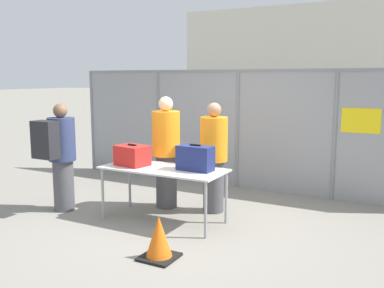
{
  "coord_description": "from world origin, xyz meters",
  "views": [
    {
      "loc": [
        2.94,
        -5.16,
        2.05
      ],
      "look_at": [
        -0.06,
        0.48,
        1.05
      ],
      "focal_mm": 40.0,
      "sensor_mm": 36.0,
      "label": 1
    }
  ],
  "objects_px": {
    "security_worker_far": "(214,156)",
    "inspection_table": "(163,172)",
    "security_worker_near": "(166,151)",
    "traffic_cone": "(159,239)",
    "suitcase_red": "(132,155)",
    "suitcase_navy": "(195,158)",
    "traveler_hooded": "(59,153)",
    "utility_trailer": "(315,147)"
  },
  "relations": [
    {
      "from": "security_worker_near",
      "to": "security_worker_far",
      "type": "distance_m",
      "value": 0.77
    },
    {
      "from": "traveler_hooded",
      "to": "security_worker_near",
      "type": "xyz_separation_m",
      "value": [
        1.32,
        0.95,
        -0.0
      ]
    },
    {
      "from": "suitcase_red",
      "to": "traveler_hooded",
      "type": "relative_size",
      "value": 0.3
    },
    {
      "from": "suitcase_navy",
      "to": "security_worker_far",
      "type": "distance_m",
      "value": 0.67
    },
    {
      "from": "suitcase_red",
      "to": "utility_trailer",
      "type": "relative_size",
      "value": 0.12
    },
    {
      "from": "security_worker_near",
      "to": "suitcase_navy",
      "type": "bearing_deg",
      "value": 140.23
    },
    {
      "from": "inspection_table",
      "to": "utility_trailer",
      "type": "bearing_deg",
      "value": 77.5
    },
    {
      "from": "suitcase_navy",
      "to": "traveler_hooded",
      "type": "height_order",
      "value": "traveler_hooded"
    },
    {
      "from": "inspection_table",
      "to": "security_worker_near",
      "type": "xyz_separation_m",
      "value": [
        -0.32,
        0.6,
        0.19
      ]
    },
    {
      "from": "security_worker_near",
      "to": "security_worker_far",
      "type": "height_order",
      "value": "security_worker_near"
    },
    {
      "from": "inspection_table",
      "to": "traveler_hooded",
      "type": "height_order",
      "value": "traveler_hooded"
    },
    {
      "from": "suitcase_red",
      "to": "security_worker_near",
      "type": "relative_size",
      "value": 0.29
    },
    {
      "from": "traveler_hooded",
      "to": "utility_trailer",
      "type": "xyz_separation_m",
      "value": [
        2.72,
        5.21,
        -0.46
      ]
    },
    {
      "from": "security_worker_near",
      "to": "security_worker_far",
      "type": "bearing_deg",
      "value": -175.96
    },
    {
      "from": "suitcase_red",
      "to": "suitcase_navy",
      "type": "relative_size",
      "value": 0.99
    },
    {
      "from": "traveler_hooded",
      "to": "traffic_cone",
      "type": "distance_m",
      "value": 2.5
    },
    {
      "from": "traffic_cone",
      "to": "suitcase_red",
      "type": "bearing_deg",
      "value": 136.44
    },
    {
      "from": "inspection_table",
      "to": "traffic_cone",
      "type": "distance_m",
      "value": 1.39
    },
    {
      "from": "security_worker_far",
      "to": "utility_trailer",
      "type": "distance_m",
      "value": 4.19
    },
    {
      "from": "inspection_table",
      "to": "utility_trailer",
      "type": "height_order",
      "value": "utility_trailer"
    },
    {
      "from": "security_worker_far",
      "to": "inspection_table",
      "type": "bearing_deg",
      "value": 61.06
    },
    {
      "from": "inspection_table",
      "to": "security_worker_far",
      "type": "distance_m",
      "value": 0.87
    },
    {
      "from": "inspection_table",
      "to": "traffic_cone",
      "type": "bearing_deg",
      "value": -60.51
    },
    {
      "from": "suitcase_red",
      "to": "traveler_hooded",
      "type": "xyz_separation_m",
      "value": [
        -1.14,
        -0.3,
        -0.01
      ]
    },
    {
      "from": "utility_trailer",
      "to": "suitcase_navy",
      "type": "bearing_deg",
      "value": -97.21
    },
    {
      "from": "security_worker_far",
      "to": "traffic_cone",
      "type": "xyz_separation_m",
      "value": [
        0.19,
        -1.87,
        -0.64
      ]
    },
    {
      "from": "traffic_cone",
      "to": "security_worker_near",
      "type": "bearing_deg",
      "value": 118.91
    },
    {
      "from": "security_worker_near",
      "to": "traffic_cone",
      "type": "xyz_separation_m",
      "value": [
        0.96,
        -1.73,
        -0.68
      ]
    },
    {
      "from": "security_worker_far",
      "to": "suitcase_navy",
      "type": "bearing_deg",
      "value": 94.53
    },
    {
      "from": "traveler_hooded",
      "to": "traffic_cone",
      "type": "xyz_separation_m",
      "value": [
        2.28,
        -0.78,
        -0.68
      ]
    },
    {
      "from": "suitcase_red",
      "to": "suitcase_navy",
      "type": "bearing_deg",
      "value": 7.53
    },
    {
      "from": "utility_trailer",
      "to": "traffic_cone",
      "type": "xyz_separation_m",
      "value": [
        -0.44,
        -5.99,
        -0.22
      ]
    },
    {
      "from": "security_worker_far",
      "to": "traffic_cone",
      "type": "height_order",
      "value": "security_worker_far"
    },
    {
      "from": "inspection_table",
      "to": "traveler_hooded",
      "type": "distance_m",
      "value": 1.69
    },
    {
      "from": "suitcase_red",
      "to": "suitcase_navy",
      "type": "height_order",
      "value": "suitcase_navy"
    },
    {
      "from": "security_worker_near",
      "to": "utility_trailer",
      "type": "relative_size",
      "value": 0.41
    },
    {
      "from": "suitcase_red",
      "to": "security_worker_far",
      "type": "distance_m",
      "value": 1.23
    },
    {
      "from": "inspection_table",
      "to": "suitcase_red",
      "type": "distance_m",
      "value": 0.54
    },
    {
      "from": "traveler_hooded",
      "to": "inspection_table",
      "type": "bearing_deg",
      "value": -4.72
    },
    {
      "from": "security_worker_far",
      "to": "traveler_hooded",
      "type": "bearing_deg",
      "value": 29.56
    },
    {
      "from": "security_worker_near",
      "to": "utility_trailer",
      "type": "bearing_deg",
      "value": -114.32
    },
    {
      "from": "suitcase_red",
      "to": "utility_trailer",
      "type": "distance_m",
      "value": 5.18
    }
  ]
}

